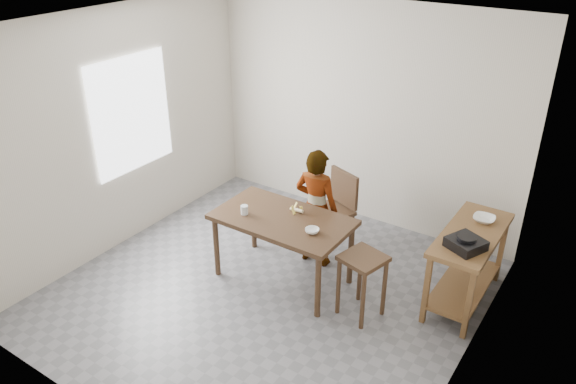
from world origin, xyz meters
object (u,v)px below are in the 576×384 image
Objects in this scene: dining_chair at (330,211)px; stool at (361,285)px; dining_table at (283,248)px; prep_counter at (466,267)px; child at (316,208)px.

stool is at bearing -25.62° from dining_chair.
stool is at bearing -3.78° from dining_table.
dining_table is at bearing -157.85° from prep_counter.
child reaches higher than dining_chair.
dining_chair is (-0.03, 0.37, -0.23)m from child.
dining_chair reaches higher than stool.
prep_counter is 1.80× the size of stool.
prep_counter is at bearing 45.04° from stool.
child is (0.11, 0.48, 0.30)m from dining_table.
stool is at bearing 142.82° from child.
dining_chair is 1.36× the size of stool.
child is at bearing -172.28° from prep_counter.
prep_counter is (1.72, 0.70, 0.03)m from dining_table.
dining_chair is 1.27m from stool.
stool is at bearing -134.96° from prep_counter.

